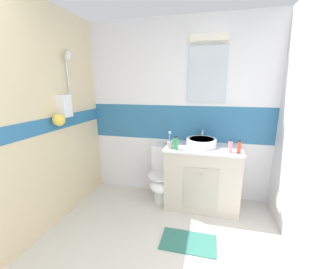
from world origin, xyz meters
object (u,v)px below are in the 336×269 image
at_px(toilet, 163,176).
at_px(deodorant_spray_can, 239,147).
at_px(sink_basin, 201,142).
at_px(toothbrush_cup, 170,144).
at_px(mouthwash_bottle, 176,143).
at_px(soap_dispenser, 230,147).

height_order(toilet, deodorant_spray_can, deodorant_spray_can).
relative_size(sink_basin, toothbrush_cup, 1.99).
xyz_separation_m(sink_basin, mouthwash_bottle, (-0.30, -0.21, 0.03)).
relative_size(toothbrush_cup, soap_dispenser, 1.28).
height_order(toilet, soap_dispenser, soap_dispenser).
bearing_deg(toilet, deodorant_spray_can, -10.41).
relative_size(toilet, mouthwash_bottle, 4.77).
relative_size(soap_dispenser, deodorant_spray_can, 1.11).
xyz_separation_m(soap_dispenser, mouthwash_bottle, (-0.65, -0.02, 0.01)).
xyz_separation_m(toilet, soap_dispenser, (0.87, -0.18, 0.55)).
bearing_deg(sink_basin, soap_dispenser, -28.59).
bearing_deg(sink_basin, toilet, -178.68).
bearing_deg(deodorant_spray_can, toothbrush_cup, 179.52).
height_order(toothbrush_cup, mouthwash_bottle, toothbrush_cup).
bearing_deg(soap_dispenser, sink_basin, 151.41).
xyz_separation_m(toothbrush_cup, mouthwash_bottle, (0.08, -0.03, 0.03)).
bearing_deg(deodorant_spray_can, soap_dispenser, -179.79).
xyz_separation_m(sink_basin, toilet, (-0.52, -0.01, -0.53)).
relative_size(toothbrush_cup, mouthwash_bottle, 1.30).
xyz_separation_m(sink_basin, toothbrush_cup, (-0.39, -0.18, -0.00)).
bearing_deg(toothbrush_cup, deodorant_spray_can, -0.48).
bearing_deg(toilet, sink_basin, 1.32).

